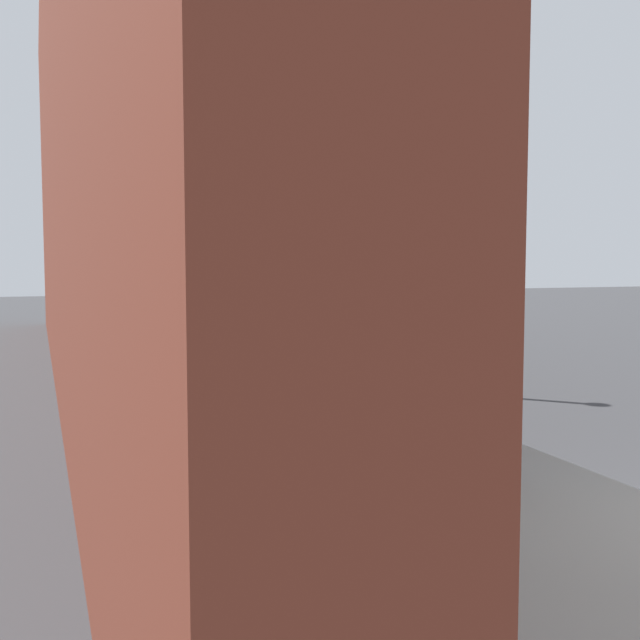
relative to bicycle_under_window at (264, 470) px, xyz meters
name	(u,v)px	position (x,y,z in m)	size (l,w,h in m)	color
ground	(465,400)	(4.24, -3.94, -0.51)	(60.00, 60.00, 0.00)	#38383A
sidewalk_pavement	(228,384)	(6.24, -1.19, -0.45)	(24.00, 3.50, 0.12)	gray
station_facade	(70,133)	(7.23, 0.86, 3.15)	(22.00, 0.65, 7.33)	brown
bicycle_under_window	(264,470)	(0.00, 0.00, 0.00)	(0.70, 1.69, 0.97)	black
bicycle_end_of_row	(246,443)	(0.77, -0.07, 0.00)	(0.48, 1.77, 0.97)	black
bicycle_beside_lamp	(235,420)	(1.62, -0.19, 0.00)	(0.54, 1.75, 0.97)	black
bicycle_nearest_sign	(200,405)	(2.37, -0.03, 0.00)	(0.52, 1.75, 0.97)	black
pedestrian_near_bus	(473,359)	(0.75, -1.99, 0.55)	(0.26, 0.59, 1.55)	#723F72
pedestrian_by_facade	(217,319)	(3.85, -0.52, 0.68)	(0.34, 0.65, 1.75)	brown
street_lamp	(326,155)	(6.08, -2.64, 2.85)	(0.28, 0.28, 5.51)	#333338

